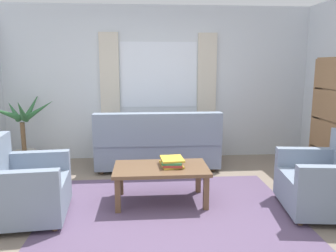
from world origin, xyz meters
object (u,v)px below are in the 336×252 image
(couch, at_px, (157,145))
(armchair_left, at_px, (20,187))
(armchair_right, at_px, (327,182))
(coffee_table, at_px, (161,171))
(potted_plant, at_px, (24,137))
(book_stack_on_table, at_px, (172,162))

(couch, relative_size, armchair_left, 2.09)
(armchair_right, distance_m, coffee_table, 1.85)
(couch, distance_m, potted_plant, 2.10)
(armchair_right, xyz_separation_m, potted_plant, (-3.88, 1.91, 0.14))
(coffee_table, xyz_separation_m, potted_plant, (-2.07, 1.51, 0.12))
(coffee_table, bearing_deg, couch, 89.10)
(armchair_left, bearing_deg, coffee_table, -83.05)
(armchair_left, height_order, potted_plant, potted_plant)
(armchair_right, bearing_deg, book_stack_on_table, -97.51)
(couch, bearing_deg, armchair_right, 135.75)
(couch, xyz_separation_m, potted_plant, (-2.09, 0.17, 0.13))
(couch, relative_size, book_stack_on_table, 5.22)
(couch, relative_size, armchair_right, 2.03)
(armchair_left, height_order, coffee_table, armchair_left)
(book_stack_on_table, bearing_deg, armchair_left, -167.69)
(armchair_left, xyz_separation_m, potted_plant, (-0.57, 1.82, 0.14))
(armchair_right, height_order, coffee_table, armchair_right)
(potted_plant, bearing_deg, armchair_right, -26.26)
(armchair_left, distance_m, armchair_right, 3.30)
(couch, distance_m, book_stack_on_table, 1.31)
(book_stack_on_table, relative_size, potted_plant, 0.31)
(couch, bearing_deg, coffee_table, 89.10)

